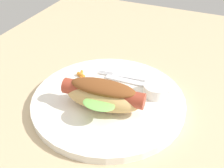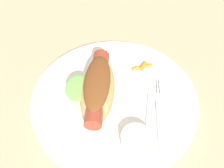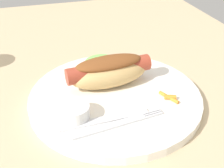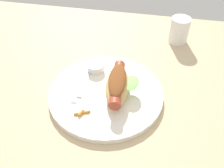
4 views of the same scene
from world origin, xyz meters
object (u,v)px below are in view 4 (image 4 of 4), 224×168
(fork, at_px, (78,82))
(sauce_ramekin, at_px, (96,67))
(hot_dog, at_px, (118,84))
(carrot_garnish, at_px, (82,113))
(plate, at_px, (106,94))
(drinking_cup, at_px, (179,30))
(knife, at_px, (85,79))

(fork, bearing_deg, sauce_ramekin, 141.72)
(hot_dog, relative_size, sauce_ramekin, 3.17)
(fork, bearing_deg, carrot_garnish, 13.27)
(plate, relative_size, carrot_garnish, 7.60)
(hot_dog, distance_m, fork, 0.12)
(sauce_ramekin, relative_size, carrot_garnish, 1.25)
(hot_dog, distance_m, sauce_ramekin, 0.11)
(plate, xyz_separation_m, drinking_cup, (-0.19, -0.31, 0.04))
(plate, bearing_deg, carrot_garnish, 63.24)
(carrot_garnish, bearing_deg, sauce_ramekin, -88.36)
(sauce_ramekin, height_order, drinking_cup, drinking_cup)
(knife, bearing_deg, hot_dog, 69.44)
(sauce_ramekin, xyz_separation_m, drinking_cup, (-0.24, -0.22, 0.02))
(hot_dog, distance_m, carrot_garnish, 0.12)
(sauce_ramekin, height_order, carrot_garnish, sauce_ramekin)
(plate, distance_m, sauce_ramekin, 0.10)
(hot_dog, height_order, sauce_ramekin, hot_dog)
(fork, distance_m, drinking_cup, 0.40)
(fork, relative_size, drinking_cup, 1.73)
(hot_dog, bearing_deg, sauce_ramekin, -140.26)
(carrot_garnish, relative_size, drinking_cup, 0.46)
(fork, xyz_separation_m, drinking_cup, (-0.28, -0.28, 0.03))
(plate, bearing_deg, knife, -28.92)
(fork, relative_size, carrot_garnish, 3.78)
(fork, xyz_separation_m, knife, (-0.02, -0.01, -0.00))
(drinking_cup, bearing_deg, hot_dog, 62.13)
(plate, relative_size, sauce_ramekin, 6.10)
(plate, relative_size, fork, 2.01)
(knife, bearing_deg, carrot_garnish, 10.12)
(hot_dog, xyz_separation_m, fork, (0.12, -0.02, -0.03))
(carrot_garnish, xyz_separation_m, drinking_cup, (-0.23, -0.39, 0.02))
(plate, xyz_separation_m, fork, (0.08, -0.02, 0.01))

